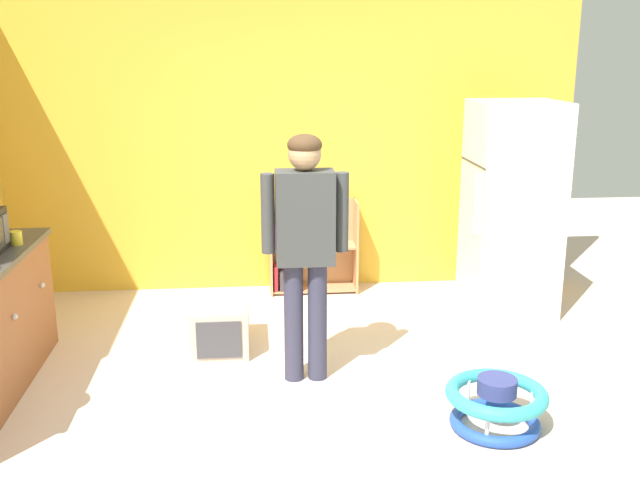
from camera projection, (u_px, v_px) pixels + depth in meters
ground_plane at (315, 397)px, 4.77m from camera, size 12.00×12.00×0.00m
back_wall at (293, 143)px, 6.66m from camera, size 5.20×0.06×2.70m
refrigerator at (512, 209)px, 6.12m from camera, size 0.73×0.68×1.78m
bookshelf at (307, 253)px, 6.75m from camera, size 0.80×0.28×0.85m
standing_person at (305, 236)px, 4.78m from camera, size 0.57×0.22×1.67m
baby_walker at (496, 403)px, 4.34m from camera, size 0.60×0.60×0.32m
pet_carrier at (220, 326)px, 5.48m from camera, size 0.42×0.55×0.36m
orange_cup at (0, 227)px, 5.28m from camera, size 0.08×0.08×0.09m
yellow_cup at (16, 238)px, 4.97m from camera, size 0.08×0.08×0.09m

